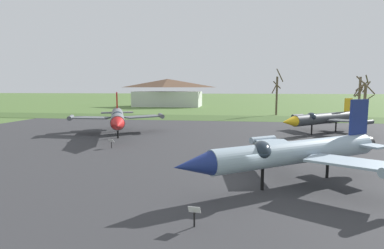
% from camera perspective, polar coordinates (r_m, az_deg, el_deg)
% --- Properties ---
extents(ground_plane, '(600.00, 600.00, 0.00)m').
position_cam_1_polar(ground_plane, '(19.22, 9.92, -12.15)').
color(ground_plane, '#4C6B33').
extents(asphalt_apron, '(81.81, 48.19, 0.05)m').
position_cam_1_polar(asphalt_apron, '(33.22, 9.32, -3.99)').
color(asphalt_apron, '#333335').
rests_on(asphalt_apron, ground).
extents(grass_verge_strip, '(141.81, 12.00, 0.06)m').
position_cam_1_polar(grass_verge_strip, '(63.03, 8.94, 1.14)').
color(grass_verge_strip, '#3C5728').
rests_on(grass_verge_strip, ground).
extents(jet_fighter_front_right, '(12.81, 16.77, 5.54)m').
position_cam_1_polar(jet_fighter_front_right, '(41.19, -13.65, 1.32)').
color(jet_fighter_front_right, '#565B60').
rests_on(jet_fighter_front_right, ground).
extents(info_placard_front_right, '(0.58, 0.42, 0.99)m').
position_cam_1_polar(info_placard_front_right, '(32.62, -14.71, -3.23)').
color(info_placard_front_right, black).
rests_on(info_placard_front_right, ground).
extents(jet_fighter_rear_center, '(12.82, 11.91, 4.70)m').
position_cam_1_polar(jet_fighter_rear_center, '(45.00, 22.98, 1.06)').
color(jet_fighter_rear_center, '#33383D').
rests_on(jet_fighter_rear_center, ground).
extents(jet_fighter_rear_left, '(13.86, 11.60, 5.40)m').
position_cam_1_polar(jet_fighter_rear_left, '(20.55, 18.10, -4.85)').
color(jet_fighter_rear_left, '#8EA3B2').
rests_on(jet_fighter_rear_left, ground).
extents(info_placard_rear_left, '(0.57, 0.27, 1.02)m').
position_cam_1_polar(info_placard_rear_left, '(14.22, 0.43, -16.26)').
color(info_placard_rear_left, black).
rests_on(info_placard_rear_left, ground).
extents(bare_tree_far_left, '(2.53, 2.54, 10.38)m').
position_cam_1_polar(bare_tree_far_left, '(72.25, 15.45, 5.64)').
color(bare_tree_far_left, brown).
rests_on(bare_tree_far_left, ground).
extents(bare_tree_left_of_center, '(3.09, 3.32, 8.81)m').
position_cam_1_polar(bare_tree_left_of_center, '(73.45, 28.67, 4.86)').
color(bare_tree_left_of_center, brown).
rests_on(bare_tree_left_of_center, ground).
extents(bare_tree_center, '(3.52, 3.69, 8.57)m').
position_cam_1_polar(bare_tree_center, '(71.47, 29.36, 4.50)').
color(bare_tree_center, brown).
rests_on(bare_tree_center, ground).
extents(visitor_building, '(22.87, 10.93, 9.07)m').
position_cam_1_polar(visitor_building, '(102.78, -4.53, 5.86)').
color(visitor_building, beige).
rests_on(visitor_building, ground).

